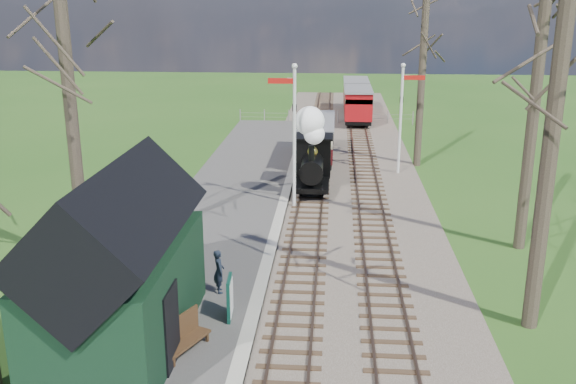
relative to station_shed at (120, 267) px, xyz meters
name	(u,v)px	position (x,y,z in m)	size (l,w,h in m)	color
distant_hills	(337,212)	(5.70, 60.38, -18.47)	(114.40, 48.00, 22.02)	#385B23
ballast_bed	(340,173)	(5.60, 18.00, -2.22)	(8.00, 60.00, 0.10)	brown
track_near	(315,171)	(4.30, 18.00, -2.17)	(1.60, 60.00, 0.15)	brown
track_far	(365,172)	(6.90, 18.00, -2.17)	(1.60, 60.00, 0.15)	brown
platform	(223,219)	(0.80, 10.00, -2.17)	(5.00, 44.00, 0.20)	#474442
coping_strip	(279,221)	(3.10, 10.00, -2.16)	(0.40, 44.00, 0.21)	#B2AD9E
station_shed	(120,267)	(0.00, 0.00, 0.00)	(3.25, 6.30, 4.78)	black
semaphore_near	(293,126)	(3.53, 12.00, 1.35)	(1.22, 0.24, 6.22)	silver
semaphore_far	(402,111)	(8.67, 18.00, 1.08)	(1.22, 0.24, 5.72)	silver
bare_trees	(346,113)	(5.63, 6.10, 2.94)	(15.51, 22.39, 12.00)	#382D23
fence_line	(326,117)	(4.60, 32.00, -1.72)	(12.60, 0.08, 1.00)	slate
locomotive	(312,154)	(4.29, 14.26, -0.35)	(1.65, 3.84, 4.11)	black
coach	(317,138)	(4.30, 20.32, -0.86)	(1.92, 6.58, 2.02)	black
red_carriage_a	(358,105)	(6.90, 31.92, -0.81)	(2.00, 4.94, 2.10)	black
red_carriage_b	(356,94)	(6.90, 37.42, -0.81)	(2.00, 4.94, 2.10)	black
sign_board	(230,298)	(2.50, 1.49, -1.47)	(0.15, 0.83, 1.20)	#0D4032
bench	(181,335)	(1.57, -0.36, -1.64)	(1.09, 1.65, 0.91)	#432B17
person	(219,271)	(1.91, 3.09, -1.39)	(0.49, 0.32, 1.35)	#1A212F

